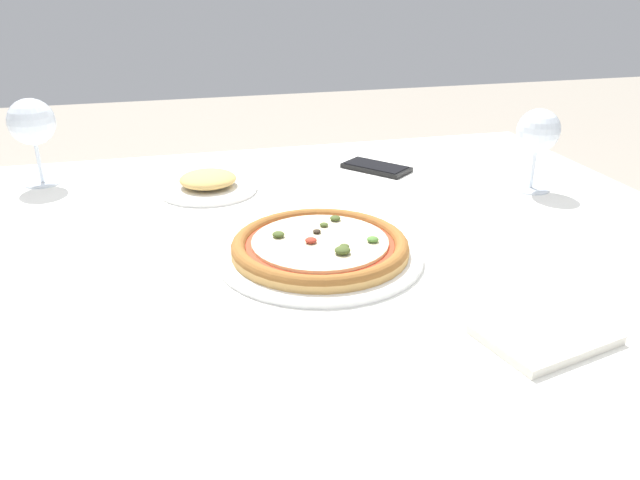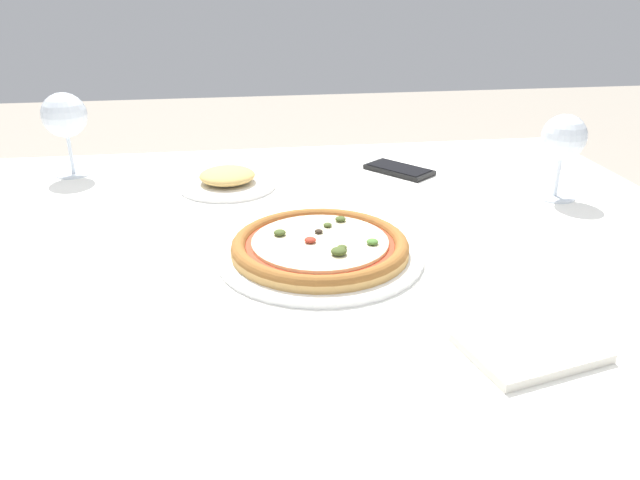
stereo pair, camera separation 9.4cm
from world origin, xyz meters
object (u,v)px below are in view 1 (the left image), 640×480
at_px(dining_table, 299,284).
at_px(side_plate, 208,184).
at_px(pizza_plate, 320,248).
at_px(cell_phone, 376,167).
at_px(wine_glass_far_right, 538,133).
at_px(wine_glass_far_left, 32,124).

bearing_deg(dining_table, side_plate, 111.12).
xyz_separation_m(pizza_plate, cell_phone, (0.23, 0.40, -0.01)).
distance_m(dining_table, wine_glass_far_right, 0.56).
height_order(wine_glass_far_right, cell_phone, wine_glass_far_right).
height_order(cell_phone, side_plate, side_plate).
bearing_deg(wine_glass_far_right, cell_phone, 142.04).
xyz_separation_m(pizza_plate, wine_glass_far_left, (-0.46, 0.49, 0.11)).
xyz_separation_m(cell_phone, side_plate, (-0.37, -0.05, 0.01)).
relative_size(pizza_plate, cell_phone, 2.02).
bearing_deg(wine_glass_far_left, pizza_plate, -46.46).
relative_size(dining_table, pizza_plate, 4.51).
xyz_separation_m(wine_glass_far_right, cell_phone, (-0.26, 0.20, -0.11)).
xyz_separation_m(wine_glass_far_right, side_plate, (-0.62, 0.15, -0.10)).
relative_size(dining_table, wine_glass_far_left, 8.16).
relative_size(dining_table, wine_glass_far_right, 8.80).
bearing_deg(cell_phone, pizza_plate, -119.96).
xyz_separation_m(dining_table, pizza_plate, (0.02, -0.06, 0.09)).
distance_m(wine_glass_far_right, cell_phone, 0.34).
relative_size(pizza_plate, side_plate, 1.64).
bearing_deg(wine_glass_far_right, side_plate, 166.34).
bearing_deg(dining_table, pizza_plate, -69.13).
height_order(wine_glass_far_left, wine_glass_far_right, wine_glass_far_left).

